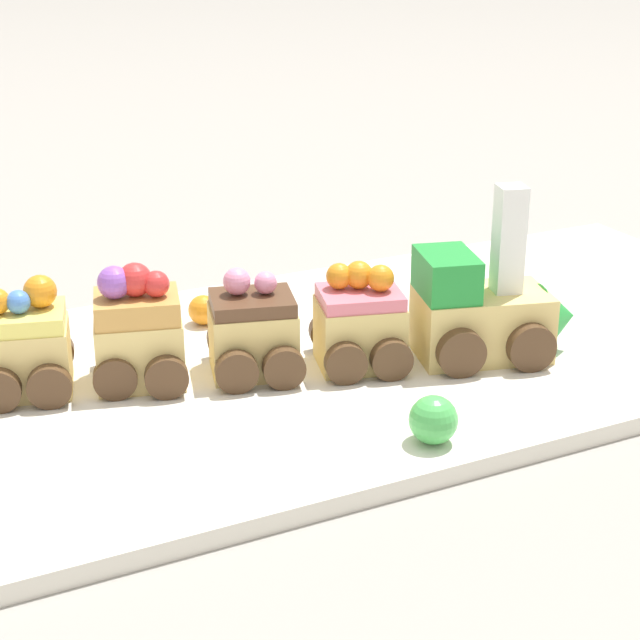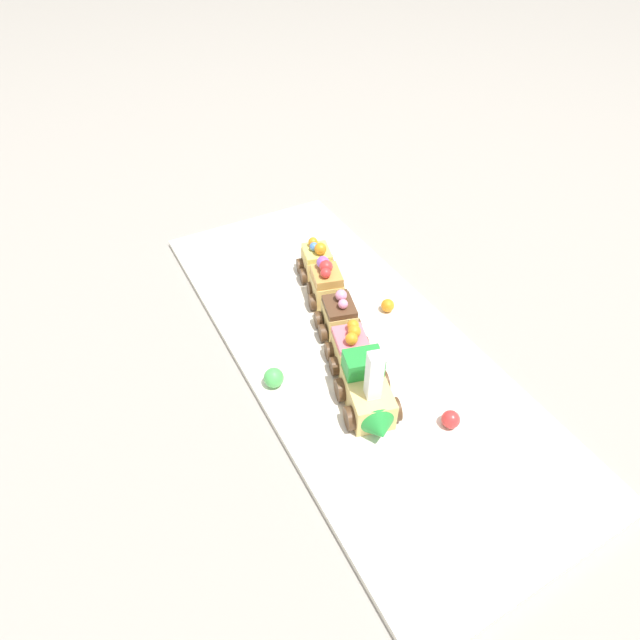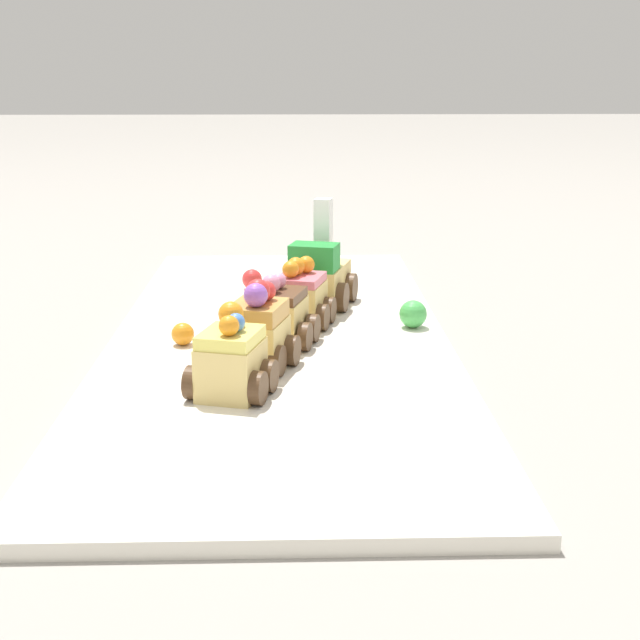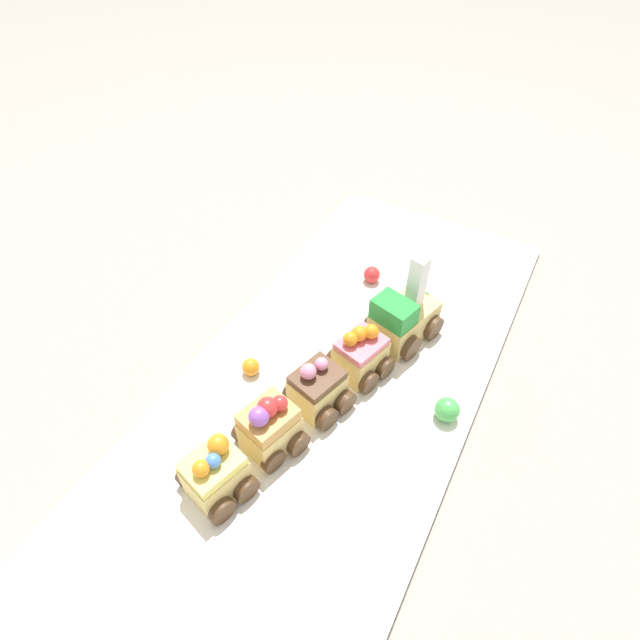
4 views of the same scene
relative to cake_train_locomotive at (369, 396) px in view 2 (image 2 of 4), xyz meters
The scene contains 10 objects.
ground_plane 0.14m from the cake_train_locomotive, 160.46° to the left, with size 10.00×10.00×0.00m, color gray.
display_board 0.14m from the cake_train_locomotive, 160.46° to the left, with size 0.81×0.34×0.01m, color white.
cake_train_locomotive is the anchor object (origin of this frame).
cake_car_strawberry 0.09m from the cake_train_locomotive, 164.31° to the left, with size 0.07×0.08×0.07m.
cake_car_chocolate 0.16m from the cake_train_locomotive, 164.39° to the left, with size 0.07×0.08×0.07m.
cake_car_caramel 0.24m from the cake_train_locomotive, 164.56° to the left, with size 0.07×0.08×0.08m.
cake_car_lemon 0.31m from the cake_train_locomotive, 164.49° to the left, with size 0.07×0.08×0.08m.
gumball_orange 0.21m from the cake_train_locomotive, 138.40° to the left, with size 0.02×0.02×0.02m, color orange.
gumball_green 0.14m from the cake_train_locomotive, 137.93° to the right, with size 0.03×0.03×0.03m, color #4CBC56.
gumball_red 0.11m from the cake_train_locomotive, 48.57° to the left, with size 0.02×0.02×0.02m, color red.
Camera 2 is at (0.46, -0.30, 0.56)m, focal length 28.00 mm.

